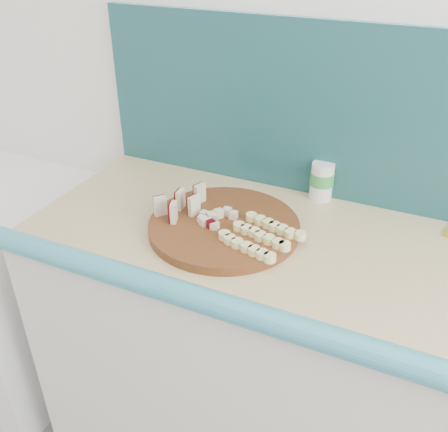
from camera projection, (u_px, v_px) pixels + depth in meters
kitchen_counter at (415, 410)px, 1.39m from camera, size 2.20×0.63×0.91m
porcelain_fixture at (2, 280)px, 1.97m from camera, size 0.70×0.72×0.84m
cutting_board at (224, 226)px, 1.33m from camera, size 0.50×0.50×0.03m
apple_wedges at (181, 203)px, 1.36m from camera, size 0.11×0.16×0.06m
apple_chunks at (216, 216)px, 1.34m from camera, size 0.06×0.06×0.02m
banana_slices at (261, 236)px, 1.25m from camera, size 0.20×0.19×0.02m
canister at (322, 180)px, 1.46m from camera, size 0.07×0.07×0.11m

